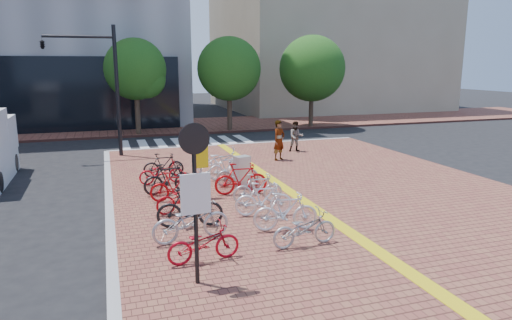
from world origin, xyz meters
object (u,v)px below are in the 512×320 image
object	(u,v)px
bike_8	(305,228)
traffic_light_pole	(84,67)
bike_13	(238,173)
utility_box	(242,172)
bike_10	(264,199)
yellow_sign	(201,161)
bike_5	(169,178)
notice_sign	(195,185)
bike_1	(191,221)
bike_12	(241,179)
pedestrian_a	(279,140)
bike_9	(286,212)
bike_0	(204,243)
bike_11	(258,189)
bike_3	(184,198)
bike_6	(161,172)
bike_14	(227,167)
bike_2	(190,208)
bike_7	(164,165)
bike_15	(220,160)
bike_4	(175,186)
pedestrian_b	(296,136)

from	to	relation	value
bike_8	traffic_light_pole	bearing A→B (deg)	17.71
bike_13	utility_box	size ratio (longest dim) A/B	1.39
bike_10	yellow_sign	world-z (taller)	yellow_sign
bike_10	bike_13	world-z (taller)	bike_10
bike_5	notice_sign	bearing A→B (deg)	165.61
bike_1	traffic_light_pole	bearing A→B (deg)	4.71
bike_12	yellow_sign	distance (m)	1.51
pedestrian_a	utility_box	bearing A→B (deg)	-154.35
bike_9	bike_1	bearing A→B (deg)	97.00
bike_0	bike_8	bearing A→B (deg)	-92.16
bike_11	utility_box	distance (m)	2.04
bike_3	utility_box	size ratio (longest dim) A/B	1.47
bike_8	bike_13	distance (m)	5.86
bike_5	bike_6	world-z (taller)	bike_5
bike_9	bike_3	bearing A→B (deg)	53.00
bike_1	bike_14	bearing A→B (deg)	-30.83
bike_13	utility_box	world-z (taller)	utility_box
utility_box	notice_sign	size ratio (longest dim) A/B	0.35
bike_0	bike_12	bearing A→B (deg)	-30.00
notice_sign	bike_0	bearing A→B (deg)	71.42
bike_2	bike_10	world-z (taller)	bike_2
bike_0	bike_2	distance (m)	2.31
bike_5	bike_6	bearing A→B (deg)	-8.20
bike_5	bike_14	size ratio (longest dim) A/B	1.14
bike_0	bike_6	distance (m)	7.21
bike_7	utility_box	bearing A→B (deg)	-134.14
bike_5	bike_12	xyz separation A→B (m)	(2.31, -0.87, 0.01)
bike_2	bike_7	xyz separation A→B (m)	(0.03, 5.96, -0.07)
bike_9	traffic_light_pole	size ratio (longest dim) A/B	0.29
bike_3	bike_10	xyz separation A→B (m)	(2.15, -1.05, 0.06)
utility_box	bike_15	bearing A→B (deg)	95.33
bike_14	bike_15	bearing A→B (deg)	-9.36
pedestrian_a	bike_15	bearing A→B (deg)	-179.87
bike_2	bike_6	bearing A→B (deg)	10.79
bike_9	bike_4	bearing A→B (deg)	42.13
bike_5	utility_box	xyz separation A→B (m)	(2.61, -0.02, 0.04)
bike_6	bike_13	xyz separation A→B (m)	(2.57, -1.24, 0.05)
bike_4	bike_8	distance (m)	5.34
bike_8	bike_15	xyz separation A→B (m)	(-0.11, 8.01, 0.08)
pedestrian_b	bike_12	bearing A→B (deg)	-111.21
bike_14	yellow_sign	size ratio (longest dim) A/B	0.87
bike_0	bike_4	distance (m)	4.87
pedestrian_b	bike_8	bearing A→B (deg)	-97.18
bike_10	bike_11	bearing A→B (deg)	-0.06
bike_0	bike_11	distance (m)	4.52
bike_1	bike_8	distance (m)	2.82
bike_1	bike_8	size ratio (longest dim) A/B	1.17
bike_0	bike_5	size ratio (longest dim) A/B	0.94
bike_5	notice_sign	size ratio (longest dim) A/B	0.54
bike_14	traffic_light_pole	size ratio (longest dim) A/B	0.25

